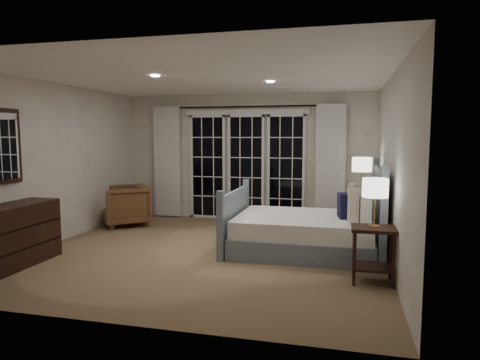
% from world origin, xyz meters
% --- Properties ---
extents(floor, '(5.00, 5.00, 0.00)m').
position_xyz_m(floor, '(0.00, 0.00, 0.00)').
color(floor, '#89674A').
rests_on(floor, ground).
extents(ceiling, '(5.00, 5.00, 0.00)m').
position_xyz_m(ceiling, '(0.00, 0.00, 2.50)').
color(ceiling, white).
rests_on(ceiling, wall_back).
extents(wall_left, '(0.02, 5.00, 2.50)m').
position_xyz_m(wall_left, '(-2.50, 0.00, 1.25)').
color(wall_left, silver).
rests_on(wall_left, floor).
extents(wall_right, '(0.02, 5.00, 2.50)m').
position_xyz_m(wall_right, '(2.50, 0.00, 1.25)').
color(wall_right, silver).
rests_on(wall_right, floor).
extents(wall_back, '(5.00, 0.02, 2.50)m').
position_xyz_m(wall_back, '(0.00, 2.50, 1.25)').
color(wall_back, silver).
rests_on(wall_back, floor).
extents(wall_front, '(5.00, 0.02, 2.50)m').
position_xyz_m(wall_front, '(0.00, -2.50, 1.25)').
color(wall_front, silver).
rests_on(wall_front, floor).
extents(french_doors, '(2.50, 0.04, 2.20)m').
position_xyz_m(french_doors, '(0.00, 2.46, 1.09)').
color(french_doors, black).
rests_on(french_doors, wall_back).
extents(curtain_rod, '(3.50, 0.03, 0.03)m').
position_xyz_m(curtain_rod, '(0.00, 2.40, 2.25)').
color(curtain_rod, black).
rests_on(curtain_rod, wall_back).
extents(curtain_left, '(0.55, 0.10, 2.25)m').
position_xyz_m(curtain_left, '(-1.65, 2.38, 1.15)').
color(curtain_left, silver).
rests_on(curtain_left, curtain_rod).
extents(curtain_right, '(0.55, 0.10, 2.25)m').
position_xyz_m(curtain_right, '(1.65, 2.38, 1.15)').
color(curtain_right, silver).
rests_on(curtain_right, curtain_rod).
extents(downlight_a, '(0.12, 0.12, 0.01)m').
position_xyz_m(downlight_a, '(0.80, 0.60, 2.49)').
color(downlight_a, white).
rests_on(downlight_a, ceiling).
extents(downlight_b, '(0.12, 0.12, 0.01)m').
position_xyz_m(downlight_b, '(-0.60, -0.40, 2.49)').
color(downlight_b, white).
rests_on(downlight_b, ceiling).
extents(bed, '(2.14, 1.53, 1.24)m').
position_xyz_m(bed, '(1.42, 0.35, 0.32)').
color(bed, gray).
rests_on(bed, floor).
extents(nightstand_left, '(0.50, 0.40, 0.65)m').
position_xyz_m(nightstand_left, '(2.25, -0.80, 0.43)').
color(nightstand_left, black).
rests_on(nightstand_left, floor).
extents(nightstand_right, '(0.55, 0.44, 0.71)m').
position_xyz_m(nightstand_right, '(2.19, 1.51, 0.47)').
color(nightstand_right, black).
rests_on(nightstand_right, floor).
extents(lamp_left, '(0.29, 0.29, 0.56)m').
position_xyz_m(lamp_left, '(2.25, -0.80, 1.10)').
color(lamp_left, tan).
rests_on(lamp_left, nightstand_left).
extents(lamp_right, '(0.32, 0.32, 0.62)m').
position_xyz_m(lamp_right, '(2.19, 1.51, 1.21)').
color(lamp_right, tan).
rests_on(lamp_right, nightstand_right).
extents(armchair, '(1.16, 1.16, 0.76)m').
position_xyz_m(armchair, '(-2.10, 1.40, 0.38)').
color(armchair, brown).
rests_on(armchair, floor).
extents(dresser, '(0.48, 1.14, 0.81)m').
position_xyz_m(dresser, '(-2.23, -1.19, 0.40)').
color(dresser, black).
rests_on(dresser, floor).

